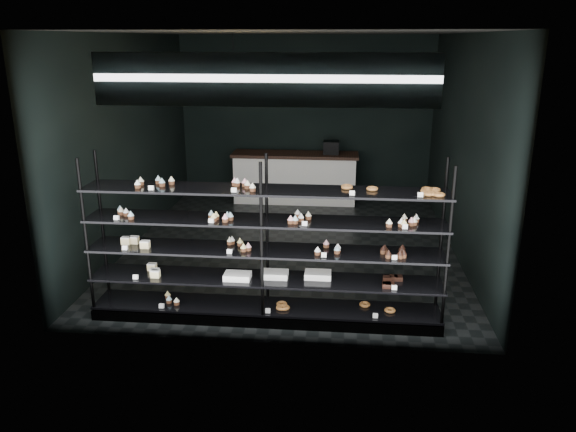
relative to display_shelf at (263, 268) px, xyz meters
The scene contains 5 objects.
room 2.64m from the display_shelf, 87.69° to the left, with size 5.01×6.01×3.20m.
display_shelf is the anchor object (origin of this frame).
signage 2.18m from the display_shelf, 78.27° to the right, with size 3.30×0.05×0.50m.
pendant_lamp 2.32m from the display_shelf, 111.90° to the left, with size 0.31×0.31×0.89m.
service_counter 4.95m from the display_shelf, 90.61° to the left, with size 2.46×0.65×1.23m.
Camera 1 is at (0.75, -8.28, 3.12)m, focal length 35.00 mm.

